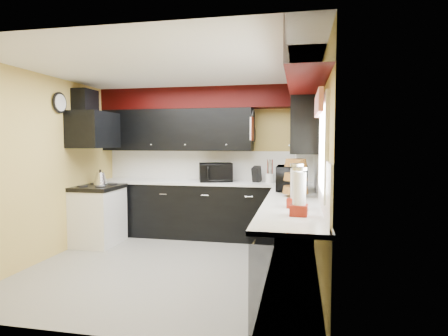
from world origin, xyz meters
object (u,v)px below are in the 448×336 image
Objects in this scene: toaster_oven at (216,172)px; microwave at (292,178)px; utensil_crock at (270,178)px; knife_block at (257,174)px; kettle at (100,178)px.

microwave is at bearing -52.93° from toaster_oven.
microwave reaches higher than utensil_crock.
utensil_crock is at bearing 2.46° from knife_block.
microwave is at bearing -67.39° from utensil_crock.
utensil_crock is 0.23m from knife_block.
microwave is 1.10m from knife_block.
microwave is 4.13× the size of utensil_crock.
toaster_oven is 0.90m from utensil_crock.
utensil_crock is at bearing 13.09° from kettle.
microwave is 0.97m from utensil_crock.
toaster_oven is 2.48× the size of kettle.
toaster_oven is 0.89× the size of microwave.
toaster_oven is at bearing 19.46° from kettle.
utensil_crock is at bearing -17.96° from toaster_oven.
knife_block is at bearing 32.78° from microwave.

